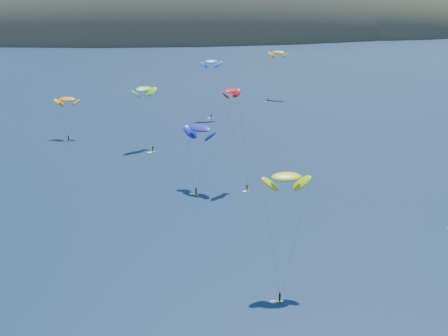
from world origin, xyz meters
name	(u,v)px	position (x,y,z in m)	size (l,w,h in m)	color
island	(204,40)	(39.40, 562.36, -10.74)	(730.00, 300.00, 210.00)	#3D3526
kitesurfer_1	(67,99)	(-56.73, 152.45, 13.43)	(9.20, 9.32, 15.86)	yellow
kitesurfer_2	(286,177)	(-6.96, 36.09, 20.94)	(8.59, 9.94, 23.36)	yellow
kitesurfer_3	(144,89)	(-30.18, 136.41, 19.25)	(9.93, 12.97, 21.84)	yellow
kitesurfer_4	(211,62)	(-2.86, 175.69, 22.22)	(8.72, 5.00, 24.57)	yellow
kitesurfer_9	(231,91)	(-7.85, 94.03, 25.91)	(7.41, 10.86, 27.88)	yellow
kitesurfer_10	(200,128)	(-16.46, 93.00, 16.26)	(10.64, 13.29, 19.19)	yellow
kitesurfer_11	(278,52)	(32.55, 211.24, 20.68)	(11.98, 13.57, 23.20)	yellow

